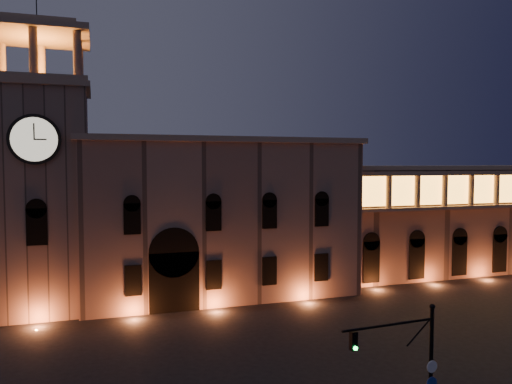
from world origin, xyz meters
TOP-DOWN VIEW (x-y plane):
  - ground at (0.00, 0.00)m, footprint 160.00×160.00m
  - government_building at (-2.08, 21.93)m, footprint 30.80×12.80m
  - clock_tower at (-20.50, 20.98)m, footprint 9.80×9.80m
  - colonnade_wing at (32.00, 23.92)m, footprint 40.60×11.50m
  - traffic_light at (0.00, -12.05)m, footprint 5.60×0.83m

SIDE VIEW (x-z plane):
  - ground at x=0.00m, z-range 0.00..0.00m
  - traffic_light at x=0.00m, z-range 0.19..7.88m
  - colonnade_wing at x=32.00m, z-range 0.08..14.58m
  - government_building at x=-2.08m, z-range -0.03..17.57m
  - clock_tower at x=-20.50m, z-range -3.70..28.70m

